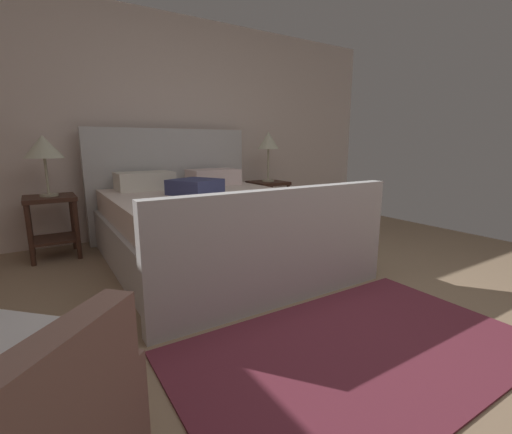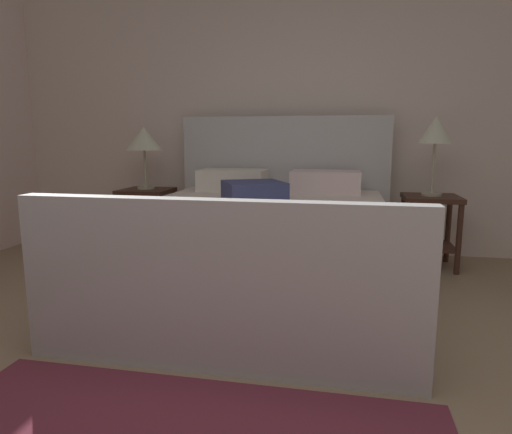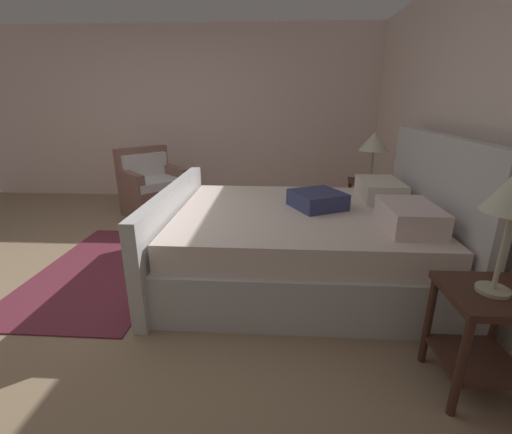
{
  "view_description": "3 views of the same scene",
  "coord_description": "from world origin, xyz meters",
  "views": [
    {
      "loc": [
        -1.58,
        -1.12,
        1.08
      ],
      "look_at": [
        0.04,
        1.41,
        0.45
      ],
      "focal_mm": 24.48,
      "sensor_mm": 36.0,
      "label": 1
    },
    {
      "loc": [
        0.32,
        -1.17,
        1.06
      ],
      "look_at": [
        -0.2,
        1.5,
        0.58
      ],
      "focal_mm": 31.46,
      "sensor_mm": 36.0,
      "label": 2
    },
    {
      "loc": [
        2.64,
        1.57,
        1.52
      ],
      "look_at": [
        -0.28,
        1.41,
        0.53
      ],
      "focal_mm": 24.5,
      "sensor_mm": 36.0,
      "label": 3
    }
  ],
  "objects": [
    {
      "name": "table_lamp_left",
      "position": [
        -1.47,
        2.69,
        1.05
      ],
      "size": [
        0.34,
        0.34,
        0.57
      ],
      "color": "#B7B293",
      "rests_on": "nightstand_left"
    },
    {
      "name": "nightstand_left",
      "position": [
        -1.47,
        2.69,
        0.4
      ],
      "size": [
        0.44,
        0.44,
        0.6
      ],
      "color": "#42271C",
      "rests_on": "ground"
    },
    {
      "name": "wall_back",
      "position": [
        0.0,
        3.14,
        1.28
      ],
      "size": [
        5.91,
        0.12,
        2.56
      ],
      "primitive_type": "cube",
      "color": "silver",
      "rests_on": "ground"
    },
    {
      "name": "armchair",
      "position": [
        -1.88,
        -0.09,
        0.35
      ],
      "size": [
        1.03,
        1.03,
        0.9
      ],
      "color": "#876155",
      "rests_on": "ground"
    },
    {
      "name": "area_rug",
      "position": [
        -0.22,
        0.0,
        0.01
      ],
      "size": [
        1.95,
        1.17,
        0.01
      ],
      "primitive_type": "cube",
      "rotation": [
        0.0,
        0.0,
        -0.01
      ],
      "color": "maroon",
      "rests_on": "ground"
    },
    {
      "name": "ground_plane",
      "position": [
        0.0,
        0.0,
        -0.01
      ],
      "size": [
        5.79,
        6.17,
        0.02
      ],
      "primitive_type": "cube",
      "color": "#967B5E"
    },
    {
      "name": "nightstand_right",
      "position": [
        1.04,
        2.68,
        0.4
      ],
      "size": [
        0.44,
        0.44,
        0.6
      ],
      "color": "#42271C",
      "rests_on": "ground"
    },
    {
      "name": "wall_side_left",
      "position": [
        -2.95,
        0.0,
        1.28
      ],
      "size": [
        0.12,
        6.29,
        2.56
      ],
      "primitive_type": "cube",
      "color": "silver",
      "rests_on": "ground"
    },
    {
      "name": "bed",
      "position": [
        -0.22,
        1.84,
        0.35
      ],
      "size": [
        1.88,
        2.32,
        1.26
      ],
      "color": "silver",
      "rests_on": "ground"
    }
  ]
}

